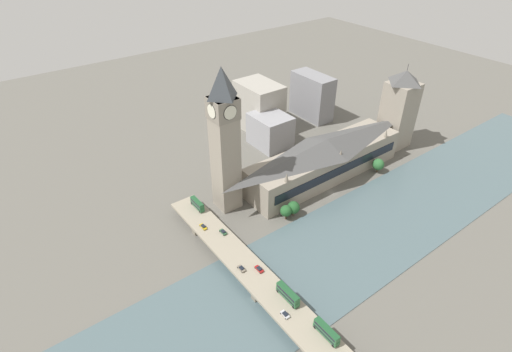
# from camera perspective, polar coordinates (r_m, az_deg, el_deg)

# --- Properties ---
(ground_plane) EXTENTS (600.00, 600.00, 0.00)m
(ground_plane) POSITION_cam_1_polar(r_m,az_deg,el_deg) (228.23, 10.75, -2.35)
(ground_plane) COLOR #605E56
(river_water) EXTENTS (54.55, 360.00, 0.30)m
(river_water) POSITION_cam_1_polar(r_m,az_deg,el_deg) (212.71, 17.16, -6.56)
(river_water) COLOR #4C6066
(river_water) RESTS_ON ground_plane
(parliament_hall) EXTENTS (24.20, 102.22, 24.88)m
(parliament_hall) POSITION_cam_1_polar(r_m,az_deg,el_deg) (234.53, 9.85, 2.51)
(parliament_hall) COLOR gray
(parliament_hall) RESTS_ON ground_plane
(clock_tower) EXTENTS (12.65, 12.65, 76.29)m
(clock_tower) POSITION_cam_1_polar(r_m,az_deg,el_deg) (193.38, -4.53, 5.46)
(clock_tower) COLOR gray
(clock_tower) RESTS_ON ground_plane
(victoria_tower) EXTENTS (17.33, 17.33, 55.00)m
(victoria_tower) POSITION_cam_1_polar(r_m,az_deg,el_deg) (274.00, 19.71, 8.95)
(victoria_tower) COLOR gray
(victoria_tower) RESTS_ON ground_plane
(road_bridge) EXTENTS (141.10, 13.62, 5.85)m
(road_bridge) POSITION_cam_1_polar(r_m,az_deg,el_deg) (169.42, 1.21, -15.48)
(road_bridge) COLOR gray
(road_bridge) RESTS_ON ground_plane
(double_decker_bus_lead) EXTENTS (11.57, 2.57, 5.08)m
(double_decker_bus_lead) POSITION_cam_1_polar(r_m,az_deg,el_deg) (162.37, 4.58, -16.45)
(double_decker_bus_lead) COLOR #235B33
(double_decker_bus_lead) RESTS_ON road_bridge
(double_decker_bus_mid) EXTENTS (10.21, 2.47, 4.71)m
(double_decker_bus_mid) POSITION_cam_1_polar(r_m,az_deg,el_deg) (204.76, -8.39, -3.96)
(double_decker_bus_mid) COLOR #235B33
(double_decker_bus_mid) RESTS_ON road_bridge
(double_decker_bus_rear) EXTENTS (11.20, 2.51, 4.73)m
(double_decker_bus_rear) POSITION_cam_1_polar(r_m,az_deg,el_deg) (154.34, 10.05, -21.01)
(double_decker_bus_rear) COLOR #235B33
(double_decker_bus_rear) RESTS_ON road_bridge
(car_northbound_lead) EXTENTS (3.85, 1.84, 1.33)m
(car_northbound_lead) POSITION_cam_1_polar(r_m,az_deg,el_deg) (159.19, 4.17, -19.11)
(car_northbound_lead) COLOR silver
(car_northbound_lead) RESTS_ON road_bridge
(car_northbound_mid) EXTENTS (4.39, 1.90, 1.28)m
(car_northbound_mid) POSITION_cam_1_polar(r_m,az_deg,el_deg) (173.22, 0.45, -13.14)
(car_northbound_mid) COLOR maroon
(car_northbound_mid) RESTS_ON road_bridge
(car_northbound_tail) EXTENTS (4.18, 1.89, 1.37)m
(car_northbound_tail) POSITION_cam_1_polar(r_m,az_deg,el_deg) (190.08, -4.72, -7.97)
(car_northbound_tail) COLOR #2D5638
(car_northbound_tail) RESTS_ON road_bridge
(car_southbound_lead) EXTENTS (4.64, 1.75, 1.41)m
(car_southbound_lead) POSITION_cam_1_polar(r_m,az_deg,el_deg) (193.91, -7.55, -7.18)
(car_southbound_lead) COLOR gold
(car_southbound_lead) RESTS_ON road_bridge
(car_southbound_mid) EXTENTS (4.10, 1.79, 1.29)m
(car_southbound_mid) POSITION_cam_1_polar(r_m,az_deg,el_deg) (173.49, -2.10, -13.07)
(car_southbound_mid) COLOR slate
(car_southbound_mid) RESTS_ON road_bridge
(city_block_west) EXTENTS (32.43, 22.65, 33.61)m
(city_block_west) POSITION_cam_1_polar(r_m,az_deg,el_deg) (283.24, 0.45, 9.89)
(city_block_west) COLOR #A39E93
(city_block_west) RESTS_ON ground_plane
(city_block_center) EXTENTS (32.97, 15.13, 32.64)m
(city_block_center) POSITION_cam_1_polar(r_m,az_deg,el_deg) (303.97, 7.99, 11.23)
(city_block_center) COLOR gray
(city_block_center) RESTS_ON ground_plane
(city_block_east) EXTENTS (25.73, 21.26, 21.37)m
(city_block_east) POSITION_cam_1_polar(r_m,az_deg,el_deg) (264.65, 2.05, 6.54)
(city_block_east) COLOR #939399
(city_block_east) RESTS_ON ground_plane
(tree_embankment_near) EXTENTS (6.64, 6.64, 8.53)m
(tree_embankment_near) POSITION_cam_1_polar(r_m,az_deg,el_deg) (206.37, 5.37, -4.50)
(tree_embankment_near) COLOR brown
(tree_embankment_near) RESTS_ON ground_plane
(tree_embankment_mid) EXTENTS (6.98, 6.98, 9.10)m
(tree_embankment_mid) POSITION_cam_1_polar(r_m,az_deg,el_deg) (248.98, 17.06, 1.60)
(tree_embankment_mid) COLOR brown
(tree_embankment_mid) RESTS_ON ground_plane
(tree_embankment_far) EXTENTS (6.00, 6.00, 8.44)m
(tree_embankment_far) POSITION_cam_1_polar(r_m,az_deg,el_deg) (203.61, 4.30, -4.99)
(tree_embankment_far) COLOR brown
(tree_embankment_far) RESTS_ON ground_plane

